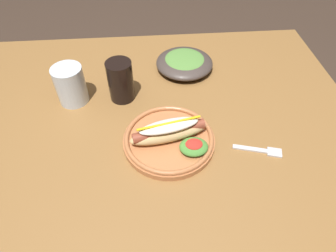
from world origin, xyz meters
name	(u,v)px	position (x,y,z in m)	size (l,w,h in m)	color
ground_plane	(156,230)	(0.00, 0.00, 0.00)	(8.00, 8.00, 0.00)	#3D2D23
dining_table	(149,142)	(0.00, 0.00, 0.64)	(1.18, 0.88, 0.74)	olive
hot_dog_plate	(170,137)	(0.05, -0.10, 0.76)	(0.23, 0.23, 0.08)	#B77042
fork	(261,151)	(0.28, -0.14, 0.74)	(0.12, 0.05, 0.00)	silver
soda_cup	(121,81)	(-0.07, 0.09, 0.80)	(0.07, 0.07, 0.12)	black
water_cup	(71,85)	(-0.21, 0.09, 0.80)	(0.08, 0.08, 0.11)	silver
side_bowl	(184,62)	(0.13, 0.22, 0.76)	(0.18, 0.18, 0.05)	#423833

